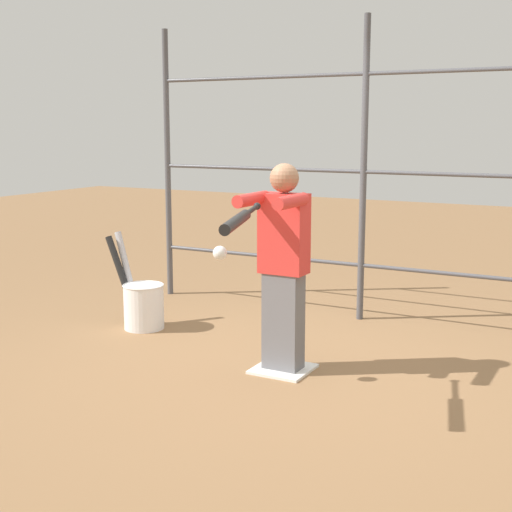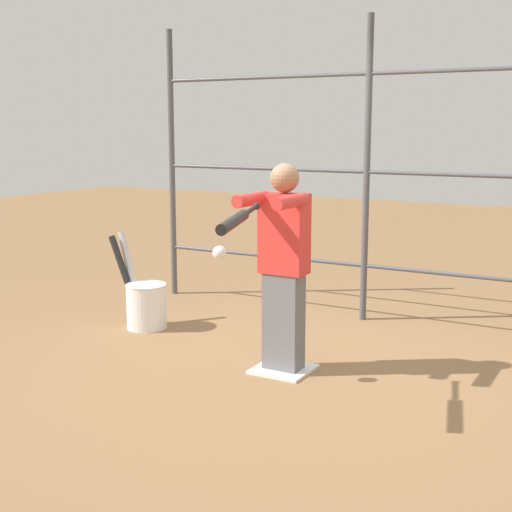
% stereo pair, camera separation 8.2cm
% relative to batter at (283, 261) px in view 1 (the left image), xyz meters
% --- Properties ---
extents(ground_plane, '(24.00, 24.00, 0.00)m').
position_rel_batter_xyz_m(ground_plane, '(0.00, -0.02, -0.81)').
color(ground_plane, olive).
extents(home_plate, '(0.40, 0.40, 0.02)m').
position_rel_batter_xyz_m(home_plate, '(0.00, -0.02, -0.80)').
color(home_plate, white).
rests_on(home_plate, ground).
extents(fence_backstop, '(4.30, 0.06, 2.70)m').
position_rel_batter_xyz_m(fence_backstop, '(0.00, -1.62, 0.54)').
color(fence_backstop, '#4C4C51').
rests_on(fence_backstop, ground).
extents(batter, '(0.39, 0.50, 1.50)m').
position_rel_batter_xyz_m(batter, '(0.00, 0.00, 0.00)').
color(batter, slate).
rests_on(batter, ground).
extents(baseball_bat_swinging, '(0.29, 0.85, 0.09)m').
position_rel_batter_xyz_m(baseball_bat_swinging, '(-0.15, 0.88, 0.41)').
color(baseball_bat_swinging, black).
extents(softball_in_flight, '(0.10, 0.10, 0.10)m').
position_rel_batter_xyz_m(softball_in_flight, '(0.25, 0.44, 0.11)').
color(softball_in_flight, white).
extents(bat_bucket, '(0.60, 0.36, 0.83)m').
position_rel_batter_xyz_m(bat_bucket, '(1.58, -0.43, -0.59)').
color(bat_bucket, white).
rests_on(bat_bucket, ground).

